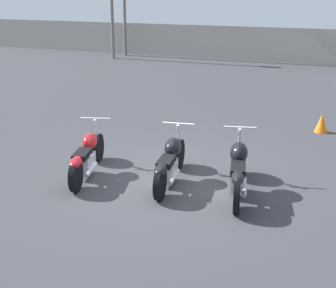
{
  "coord_description": "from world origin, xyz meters",
  "views": [
    {
      "loc": [
        3.16,
        -7.23,
        3.31
      ],
      "look_at": [
        0.0,
        0.13,
        0.65
      ],
      "focal_mm": 50.0,
      "sensor_mm": 36.0,
      "label": 1
    }
  ],
  "objects_px": {
    "motorcycle_slot_1": "(170,162)",
    "traffic_cone_near": "(322,123)",
    "motorcycle_slot_0": "(87,156)",
    "motorcycle_slot_2": "(238,169)"
  },
  "relations": [
    {
      "from": "motorcycle_slot_0",
      "to": "traffic_cone_near",
      "type": "height_order",
      "value": "motorcycle_slot_0"
    },
    {
      "from": "motorcycle_slot_2",
      "to": "motorcycle_slot_1",
      "type": "bearing_deg",
      "value": 167.15
    },
    {
      "from": "motorcycle_slot_1",
      "to": "traffic_cone_near",
      "type": "relative_size",
      "value": 4.45
    },
    {
      "from": "motorcycle_slot_1",
      "to": "traffic_cone_near",
      "type": "distance_m",
      "value": 4.84
    },
    {
      "from": "motorcycle_slot_1",
      "to": "motorcycle_slot_2",
      "type": "bearing_deg",
      "value": -8.28
    },
    {
      "from": "traffic_cone_near",
      "to": "motorcycle_slot_1",
      "type": "bearing_deg",
      "value": -116.35
    },
    {
      "from": "motorcycle_slot_0",
      "to": "traffic_cone_near",
      "type": "bearing_deg",
      "value": 34.8
    },
    {
      "from": "traffic_cone_near",
      "to": "motorcycle_slot_0",
      "type": "bearing_deg",
      "value": -128.5
    },
    {
      "from": "motorcycle_slot_0",
      "to": "motorcycle_slot_2",
      "type": "relative_size",
      "value": 0.96
    },
    {
      "from": "motorcycle_slot_2",
      "to": "traffic_cone_near",
      "type": "distance_m",
      "value": 4.4
    }
  ]
}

